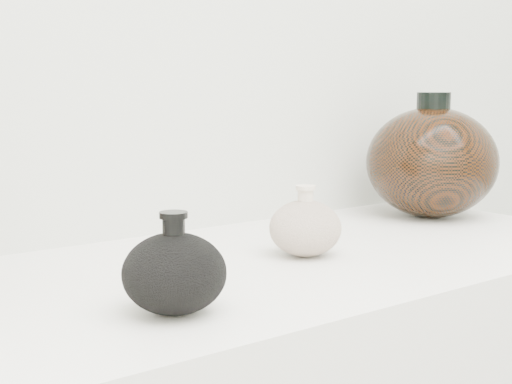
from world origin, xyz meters
TOP-DOWN VIEW (x-y plane):
  - black_gourd_vase at (-0.21, 0.82)m, footprint 0.12×0.12m
  - cream_gourd_vase at (0.08, 0.94)m, footprint 0.13×0.13m
  - right_round_pot at (0.47, 1.04)m, footprint 0.27×0.27m

SIDE VIEW (x-z plane):
  - cream_gourd_vase at x=0.08m, z-range 0.89..0.99m
  - black_gourd_vase at x=-0.21m, z-range 0.89..1.00m
  - right_round_pot at x=0.47m, z-range 0.89..1.12m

